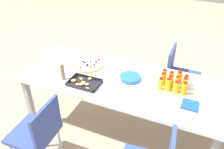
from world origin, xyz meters
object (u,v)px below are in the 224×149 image
object	(u,v)px
juice_bottle_9	(176,87)
snack_tray	(84,83)
juice_bottle_0	(186,81)
juice_bottle_3	(164,75)
juice_bottle_10	(168,85)
juice_bottle_2	(171,77)
juice_bottle_11	(161,84)
chair_near_left	(179,73)
plate_stack	(130,78)
juice_bottle_6	(170,81)
juice_bottle_4	(185,84)
cardboard_tube	(62,72)
party_table	(120,84)
juice_bottle_7	(163,79)
fruit_pizza	(88,64)
juice_bottle_8	(184,89)
chair_far_right	(38,131)
juice_bottle_1	(179,78)
napkin_stack	(190,105)
juice_bottle_5	(177,83)

from	to	relation	value
juice_bottle_9	snack_tray	world-z (taller)	juice_bottle_9
juice_bottle_0	juice_bottle_3	xyz separation A→B (m)	(0.22, -0.01, 0.00)
juice_bottle_9	juice_bottle_10	xyz separation A→B (m)	(0.08, -0.00, 0.01)
juice_bottle_2	juice_bottle_11	xyz separation A→B (m)	(0.07, 0.15, 0.00)
chair_near_left	plate_stack	world-z (taller)	chair_near_left
juice_bottle_6	juice_bottle_3	bearing A→B (deg)	-44.77
juice_bottle_4	snack_tray	distance (m)	1.01
cardboard_tube	chair_near_left	bearing A→B (deg)	-137.92
snack_tray	plate_stack	size ratio (longest dim) A/B	1.48
party_table	juice_bottle_3	bearing A→B (deg)	-158.96
juice_bottle_10	snack_tray	world-z (taller)	juice_bottle_10
chair_near_left	juice_bottle_4	size ratio (longest dim) A/B	5.62
juice_bottle_7	juice_bottle_9	size ratio (longest dim) A/B	1.05
juice_bottle_4	fruit_pizza	world-z (taller)	juice_bottle_4
juice_bottle_4	juice_bottle_8	world-z (taller)	juice_bottle_4
juice_bottle_2	snack_tray	bearing A→B (deg)	25.15
chair_far_right	juice_bottle_10	bearing A→B (deg)	-53.36
juice_bottle_11	cardboard_tube	xyz separation A→B (m)	(0.98, 0.24, 0.03)
chair_far_right	juice_bottle_1	world-z (taller)	juice_bottle_1
cardboard_tube	juice_bottle_9	bearing A→B (deg)	-167.96
chair_near_left	plate_stack	xyz separation A→B (m)	(0.42, 0.68, 0.25)
snack_tray	juice_bottle_6	bearing A→B (deg)	-159.54
juice_bottle_7	juice_bottle_10	distance (m)	0.10
juice_bottle_11	snack_tray	bearing A→B (deg)	17.01
party_table	juice_bottle_3	world-z (taller)	juice_bottle_3
juice_bottle_6	fruit_pizza	size ratio (longest dim) A/B	0.37
fruit_pizza	napkin_stack	bearing A→B (deg)	167.23
chair_near_left	juice_bottle_6	xyz separation A→B (m)	(0.01, 0.65, 0.29)
chair_far_right	juice_bottle_0	size ratio (longest dim) A/B	6.23
juice_bottle_8	fruit_pizza	bearing A→B (deg)	-6.31
napkin_stack	cardboard_tube	bearing A→B (deg)	4.31
juice_bottle_3	juice_bottle_5	xyz separation A→B (m)	(-0.15, 0.08, 0.00)
juice_bottle_9	juice_bottle_11	world-z (taller)	juice_bottle_11
snack_tray	fruit_pizza	bearing A→B (deg)	-68.07
snack_tray	juice_bottle_10	bearing A→B (deg)	-163.94
juice_bottle_7	plate_stack	xyz separation A→B (m)	(0.33, 0.04, -0.05)
juice_bottle_2	juice_bottle_10	distance (m)	0.15
chair_far_right	juice_bottle_4	size ratio (longest dim) A/B	5.62
juice_bottle_1	chair_near_left	bearing A→B (deg)	-84.18
juice_bottle_4	juice_bottle_8	xyz separation A→B (m)	(-0.01, 0.07, -0.00)
juice_bottle_11	juice_bottle_3	bearing A→B (deg)	-89.05
party_table	juice_bottle_10	bearing A→B (deg)	-178.69
juice_bottle_10	snack_tray	size ratio (longest dim) A/B	0.46
fruit_pizza	cardboard_tube	world-z (taller)	cardboard_tube
fruit_pizza	juice_bottle_5	bearing A→B (deg)	177.16
juice_bottle_7	napkin_stack	world-z (taller)	juice_bottle_7
juice_bottle_6	cardboard_tube	xyz separation A→B (m)	(1.06, 0.32, 0.03)
juice_bottle_8	fruit_pizza	distance (m)	1.12
juice_bottle_8	juice_bottle_11	size ratio (longest dim) A/B	1.03
juice_bottle_5	napkin_stack	distance (m)	0.28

